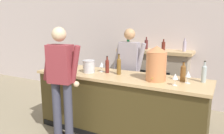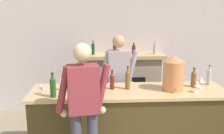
# 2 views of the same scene
# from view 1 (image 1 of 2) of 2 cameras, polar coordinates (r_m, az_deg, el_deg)

# --- Properties ---
(wall_back_panel) EXTENTS (12.00, 0.07, 2.75)m
(wall_back_panel) POSITION_cam_1_polar(r_m,az_deg,el_deg) (5.19, 12.42, 5.91)
(wall_back_panel) COLOR beige
(wall_back_panel) RESTS_ON ground_plane
(bar_counter) EXTENTS (2.86, 0.78, 1.02)m
(bar_counter) POSITION_cam_1_polar(r_m,az_deg,el_deg) (3.71, 1.67, -9.77)
(bar_counter) COLOR #42361A
(bar_counter) RESTS_ON ground_plane
(fireplace_stone) EXTENTS (1.65, 0.52, 1.56)m
(fireplace_stone) POSITION_cam_1_polar(r_m,az_deg,el_deg) (5.07, 10.83, -2.53)
(fireplace_stone) COLOR gray
(fireplace_stone) RESTS_ON ground_plane
(person_customer) EXTENTS (0.65, 0.35, 1.80)m
(person_customer) POSITION_cam_1_polar(r_m,az_deg,el_deg) (3.36, -13.09, -3.60)
(person_customer) COLOR #383949
(person_customer) RESTS_ON ground_plane
(person_bartender) EXTENTS (0.66, 0.31, 1.75)m
(person_bartender) POSITION_cam_1_polar(r_m,az_deg,el_deg) (4.19, 4.46, -0.75)
(person_bartender) COLOR #262621
(person_bartender) RESTS_ON ground_plane
(copper_dispenser) EXTENTS (0.30, 0.34, 0.51)m
(copper_dispenser) POSITION_cam_1_polar(r_m,az_deg,el_deg) (3.24, 11.48, 0.95)
(copper_dispenser) COLOR #C8794A
(copper_dispenser) RESTS_ON bar_counter
(ice_bucket_steel) EXTENTS (0.21, 0.21, 0.21)m
(ice_bucket_steel) POSITION_cam_1_polar(r_m,az_deg,el_deg) (3.74, -6.07, 0.17)
(ice_bucket_steel) COLOR silver
(ice_bucket_steel) RESTS_ON bar_counter
(wine_bottle_rose_blush) EXTENTS (0.08, 0.08, 0.29)m
(wine_bottle_rose_blush) POSITION_cam_1_polar(r_m,az_deg,el_deg) (3.32, 18.08, -1.33)
(wine_bottle_rose_blush) COLOR brown
(wine_bottle_rose_blush) RESTS_ON bar_counter
(wine_bottle_burgundy_dark) EXTENTS (0.07, 0.07, 0.34)m
(wine_bottle_burgundy_dark) POSITION_cam_1_polar(r_m,az_deg,el_deg) (3.57, 1.80, 0.41)
(wine_bottle_burgundy_dark) COLOR brown
(wine_bottle_burgundy_dark) RESTS_ON bar_counter
(wine_bottle_merlot_tall) EXTENTS (0.07, 0.07, 0.29)m
(wine_bottle_merlot_tall) POSITION_cam_1_polar(r_m,az_deg,el_deg) (3.69, -1.27, 0.43)
(wine_bottle_merlot_tall) COLOR #5B1E17
(wine_bottle_merlot_tall) RESTS_ON bar_counter
(wine_bottle_chardonnay_pale) EXTENTS (0.07, 0.07, 0.31)m
(wine_bottle_chardonnay_pale) POSITION_cam_1_polar(r_m,az_deg,el_deg) (3.37, 22.90, -1.42)
(wine_bottle_chardonnay_pale) COLOR #A3B1B3
(wine_bottle_chardonnay_pale) RESTS_ON bar_counter
(wine_bottle_riesling_slim) EXTENTS (0.08, 0.08, 0.34)m
(wine_bottle_riesling_slim) POSITION_cam_1_polar(r_m,az_deg,el_deg) (3.91, -13.83, 1.06)
(wine_bottle_riesling_slim) COLOR #234D1D
(wine_bottle_riesling_slim) RESTS_ON bar_counter
(wine_glass_front_right) EXTENTS (0.08, 0.08, 0.15)m
(wine_glass_front_right) POSITION_cam_1_polar(r_m,az_deg,el_deg) (4.13, -14.61, 0.93)
(wine_glass_front_right) COLOR silver
(wine_glass_front_right) RESTS_ON bar_counter
(wine_glass_back_row) EXTENTS (0.09, 0.09, 0.17)m
(wine_glass_back_row) POSITION_cam_1_polar(r_m,az_deg,el_deg) (3.78, -2.70, 0.55)
(wine_glass_back_row) COLOR silver
(wine_glass_back_row) RESTS_ON bar_counter
(wine_glass_by_dispenser) EXTENTS (0.08, 0.08, 0.17)m
(wine_glass_by_dispenser) POSITION_cam_1_polar(r_m,az_deg,el_deg) (3.08, 16.18, -2.45)
(wine_glass_by_dispenser) COLOR silver
(wine_glass_by_dispenser) RESTS_ON bar_counter
(wine_glass_mid_counter) EXTENTS (0.08, 0.08, 0.18)m
(wine_glass_mid_counter) POSITION_cam_1_polar(r_m,az_deg,el_deg) (3.24, 19.26, -1.85)
(wine_glass_mid_counter) COLOR silver
(wine_glass_mid_counter) RESTS_ON bar_counter
(wine_glass_front_left) EXTENTS (0.08, 0.08, 0.19)m
(wine_glass_front_left) POSITION_cam_1_polar(r_m,az_deg,el_deg) (4.09, -10.46, 1.45)
(wine_glass_front_left) COLOR silver
(wine_glass_front_left) RESTS_ON bar_counter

